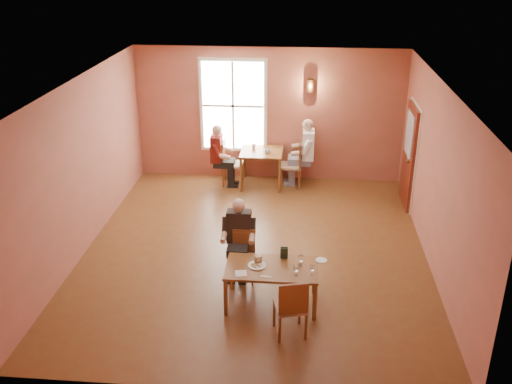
# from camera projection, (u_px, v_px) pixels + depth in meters

# --- Properties ---
(ground) EXTENTS (6.00, 7.00, 0.01)m
(ground) POSITION_uv_depth(u_px,v_px,m) (255.00, 250.00, 10.18)
(ground) COLOR brown
(ground) RESTS_ON ground
(wall_back) EXTENTS (6.00, 0.04, 3.00)m
(wall_back) POSITION_uv_depth(u_px,v_px,m) (269.00, 115.00, 12.77)
(wall_back) COLOR brown
(wall_back) RESTS_ON ground
(wall_front) EXTENTS (6.00, 0.04, 3.00)m
(wall_front) POSITION_uv_depth(u_px,v_px,m) (227.00, 287.00, 6.38)
(wall_front) COLOR brown
(wall_front) RESTS_ON ground
(wall_left) EXTENTS (0.04, 7.00, 3.00)m
(wall_left) POSITION_uv_depth(u_px,v_px,m) (82.00, 167.00, 9.82)
(wall_left) COLOR brown
(wall_left) RESTS_ON ground
(wall_right) EXTENTS (0.04, 7.00, 3.00)m
(wall_right) POSITION_uv_depth(u_px,v_px,m) (437.00, 178.00, 9.33)
(wall_right) COLOR brown
(wall_right) RESTS_ON ground
(ceiling) EXTENTS (6.00, 7.00, 0.04)m
(ceiling) POSITION_uv_depth(u_px,v_px,m) (255.00, 84.00, 8.97)
(ceiling) COLOR white
(ceiling) RESTS_ON wall_back
(window) EXTENTS (1.36, 0.10, 1.96)m
(window) POSITION_uv_depth(u_px,v_px,m) (233.00, 106.00, 12.71)
(window) COLOR white
(window) RESTS_ON wall_back
(door) EXTENTS (0.12, 1.04, 2.10)m
(door) POSITION_uv_depth(u_px,v_px,m) (408.00, 156.00, 11.62)
(door) COLOR maroon
(door) RESTS_ON ground
(wall_sconce) EXTENTS (0.16, 0.16, 0.28)m
(wall_sconce) POSITION_uv_depth(u_px,v_px,m) (310.00, 86.00, 12.32)
(wall_sconce) COLOR brown
(wall_sconce) RESTS_ON wall_back
(main_table) EXTENTS (1.37, 0.77, 0.64)m
(main_table) POSITION_uv_depth(u_px,v_px,m) (271.00, 286.00, 8.54)
(main_table) COLOR brown
(main_table) RESTS_ON ground
(chair_diner_main) EXTENTS (0.37, 0.37, 0.83)m
(chair_diner_main) POSITION_uv_depth(u_px,v_px,m) (243.00, 257.00, 9.14)
(chair_diner_main) COLOR brown
(chair_diner_main) RESTS_ON ground
(diner_main) EXTENTS (0.51, 0.51, 1.28)m
(diner_main) POSITION_uv_depth(u_px,v_px,m) (243.00, 246.00, 9.02)
(diner_main) COLOR black
(diner_main) RESTS_ON ground
(chair_empty) EXTENTS (0.50, 0.50, 0.92)m
(chair_empty) POSITION_uv_depth(u_px,v_px,m) (290.00, 305.00, 7.84)
(chair_empty) COLOR brown
(chair_empty) RESTS_ON ground
(plate_food) EXTENTS (0.30, 0.30, 0.04)m
(plate_food) POSITION_uv_depth(u_px,v_px,m) (257.00, 265.00, 8.44)
(plate_food) COLOR white
(plate_food) RESTS_ON main_table
(sandwich) EXTENTS (0.12, 0.12, 0.11)m
(sandwich) POSITION_uv_depth(u_px,v_px,m) (258.00, 260.00, 8.50)
(sandwich) COLOR tan
(sandwich) RESTS_ON main_table
(goblet_a) EXTENTS (0.10, 0.10, 0.18)m
(goblet_a) POSITION_uv_depth(u_px,v_px,m) (301.00, 260.00, 8.42)
(goblet_a) COLOR white
(goblet_a) RESTS_ON main_table
(goblet_b) EXTENTS (0.08, 0.08, 0.17)m
(goblet_b) POSITION_uv_depth(u_px,v_px,m) (312.00, 269.00, 8.20)
(goblet_b) COLOR white
(goblet_b) RESTS_ON main_table
(goblet_c) EXTENTS (0.07, 0.07, 0.18)m
(goblet_c) POSITION_uv_depth(u_px,v_px,m) (296.00, 270.00, 8.18)
(goblet_c) COLOR white
(goblet_c) RESTS_ON main_table
(menu_stand) EXTENTS (0.11, 0.06, 0.19)m
(menu_stand) POSITION_uv_depth(u_px,v_px,m) (284.00, 253.00, 8.62)
(menu_stand) COLOR #203223
(menu_stand) RESTS_ON main_table
(knife) EXTENTS (0.18, 0.05, 0.00)m
(knife) POSITION_uv_depth(u_px,v_px,m) (266.00, 277.00, 8.18)
(knife) COLOR #BBBBC4
(knife) RESTS_ON main_table
(napkin) EXTENTS (0.20, 0.20, 0.01)m
(napkin) POSITION_uv_depth(u_px,v_px,m) (241.00, 273.00, 8.25)
(napkin) COLOR white
(napkin) RESTS_ON main_table
(side_plate) EXTENTS (0.21, 0.21, 0.01)m
(side_plate) POSITION_uv_depth(u_px,v_px,m) (321.00, 260.00, 8.59)
(side_plate) COLOR white
(side_plate) RESTS_ON main_table
(second_table) EXTENTS (0.92, 0.92, 0.81)m
(second_table) POSITION_uv_depth(u_px,v_px,m) (262.00, 168.00, 12.77)
(second_table) COLOR brown
(second_table) RESTS_ON ground
(chair_diner_white) EXTENTS (0.45, 0.45, 1.02)m
(chair_diner_white) POSITION_uv_depth(u_px,v_px,m) (291.00, 165.00, 12.68)
(chair_diner_white) COLOR #5C2712
(chair_diner_white) RESTS_ON ground
(diner_white) EXTENTS (0.59, 0.59, 1.48)m
(diner_white) POSITION_uv_depth(u_px,v_px,m) (292.00, 155.00, 12.58)
(diner_white) COLOR white
(diner_white) RESTS_ON ground
(chair_diner_maroon) EXTENTS (0.44, 0.44, 1.00)m
(chair_diner_maroon) POSITION_uv_depth(u_px,v_px,m) (233.00, 163.00, 12.79)
(chair_diner_maroon) COLOR brown
(chair_diner_maroon) RESTS_ON ground
(diner_maroon) EXTENTS (0.54, 0.54, 1.36)m
(diner_maroon) POSITION_uv_depth(u_px,v_px,m) (231.00, 156.00, 12.72)
(diner_maroon) COLOR maroon
(diner_maroon) RESTS_ON ground
(cup_a) EXTENTS (0.16, 0.16, 0.11)m
(cup_a) POSITION_uv_depth(u_px,v_px,m) (267.00, 151.00, 12.46)
(cup_a) COLOR silver
(cup_a) RESTS_ON second_table
(cup_b) EXTENTS (0.14, 0.14, 0.10)m
(cup_b) POSITION_uv_depth(u_px,v_px,m) (254.00, 146.00, 12.73)
(cup_b) COLOR silver
(cup_b) RESTS_ON second_table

